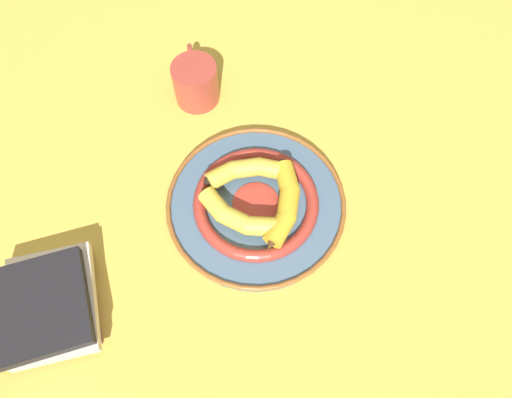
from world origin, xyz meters
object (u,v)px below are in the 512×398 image
banana_a (235,216)px  coffee_mug (195,81)px  banana_c (248,171)px  banana_b (285,205)px  book_stack (48,306)px  decorative_bowl (256,204)px

banana_a → coffee_mug: size_ratio=1.07×
banana_a → banana_c: same height
banana_a → coffee_mug: (0.08, -0.32, -0.01)m
banana_a → banana_b: bearing=41.1°
coffee_mug → book_stack: bearing=143.8°
banana_c → book_stack: size_ratio=0.79×
decorative_bowl → coffee_mug: bearing=-67.2°
banana_a → book_stack: 0.36m
banana_b → banana_c: size_ratio=1.10×
banana_a → banana_c: bearing=104.0°
coffee_mug → decorative_bowl: bearing=-165.7°
banana_a → banana_b: size_ratio=0.82×
banana_b → book_stack: 0.45m
banana_c → book_stack: (0.35, 0.24, -0.02)m
decorative_bowl → banana_b: size_ratio=1.81×
decorative_bowl → book_stack: book_stack is taller
banana_b → banana_c: banana_b is taller
book_stack → banana_a: bearing=-78.6°
banana_b → banana_c: 0.10m
banana_c → coffee_mug: 0.25m
banana_c → book_stack: bearing=28.0°
coffee_mug → banana_a: bearing=-174.8°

